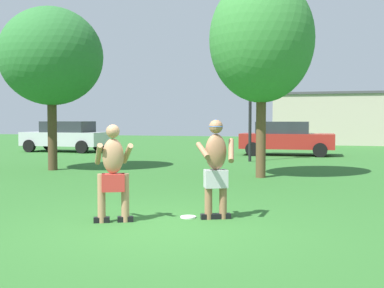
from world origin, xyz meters
name	(u,v)px	position (x,y,z in m)	size (l,w,h in m)	color
ground_plane	(162,228)	(0.00, 0.00, 0.00)	(80.00, 80.00, 0.00)	#2D6628
player_with_cap	(216,164)	(0.65, 0.91, 0.93)	(0.72, 0.74, 1.70)	black
player_in_red	(113,171)	(-0.91, 0.19, 0.84)	(0.79, 0.67, 1.61)	black
frisbee	(188,217)	(0.16, 0.88, 0.01)	(0.27, 0.27, 0.03)	white
car_red_near_post	(286,138)	(0.36, 16.19, 0.82)	(4.36, 2.14, 1.58)	maroon
car_silver_mid_lot	(65,136)	(-10.89, 15.50, 0.82)	(4.30, 2.03, 1.58)	silver
lamp_post	(250,85)	(-0.69, 12.31, 3.05)	(0.60, 0.24, 4.87)	black
outbuilding_behind_lot	(365,118)	(4.54, 28.17, 1.74)	(12.43, 5.07, 3.48)	#B2A893
tree_left_field	(51,57)	(-6.44, 7.20, 3.75)	(3.39, 3.39, 5.37)	#4C3823
tree_right_field	(262,40)	(0.51, 7.05, 3.96)	(3.01, 3.01, 5.78)	brown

